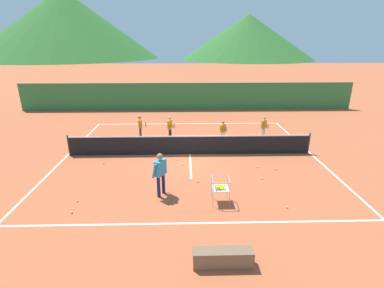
# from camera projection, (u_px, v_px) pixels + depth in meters

# --- Properties ---
(ground_plane) EXTENTS (120.00, 120.00, 0.00)m
(ground_plane) POSITION_uv_depth(u_px,v_px,m) (190.00, 154.00, 14.36)
(ground_plane) COLOR #B25633
(line_baseline_near) EXTENTS (12.08, 0.08, 0.01)m
(line_baseline_near) POSITION_uv_depth(u_px,v_px,m) (194.00, 223.00, 8.95)
(line_baseline_near) COLOR white
(line_baseline_near) RESTS_ON ground
(line_baseline_far) EXTENTS (12.08, 0.08, 0.01)m
(line_baseline_far) POSITION_uv_depth(u_px,v_px,m) (188.00, 124.00, 19.62)
(line_baseline_far) COLOR white
(line_baseline_far) RESTS_ON ground
(line_sideline_west) EXTENTS (0.08, 11.35, 0.01)m
(line_sideline_west) POSITION_uv_depth(u_px,v_px,m) (67.00, 155.00, 14.21)
(line_sideline_west) COLOR white
(line_sideline_west) RESTS_ON ground
(line_sideline_east) EXTENTS (0.08, 11.35, 0.01)m
(line_sideline_east) POSITION_uv_depth(u_px,v_px,m) (310.00, 153.00, 14.50)
(line_sideline_east) COLOR white
(line_sideline_east) RESTS_ON ground
(line_service_center) EXTENTS (0.08, 5.37, 0.01)m
(line_service_center) POSITION_uv_depth(u_px,v_px,m) (190.00, 154.00, 14.36)
(line_service_center) COLOR white
(line_service_center) RESTS_ON ground
(tennis_net) EXTENTS (11.89, 0.08, 1.05)m
(tennis_net) POSITION_uv_depth(u_px,v_px,m) (190.00, 145.00, 14.19)
(tennis_net) COLOR #333338
(tennis_net) RESTS_ON ground
(instructor) EXTENTS (0.53, 0.82, 1.63)m
(instructor) POSITION_uv_depth(u_px,v_px,m) (160.00, 170.00, 10.28)
(instructor) COLOR #191E4C
(instructor) RESTS_ON ground
(student_0) EXTENTS (0.54, 0.57, 1.32)m
(student_0) POSITION_uv_depth(u_px,v_px,m) (140.00, 125.00, 16.44)
(student_0) COLOR navy
(student_0) RESTS_ON ground
(student_1) EXTENTS (0.42, 0.69, 1.36)m
(student_1) POSITION_uv_depth(u_px,v_px,m) (170.00, 126.00, 16.23)
(student_1) COLOR black
(student_1) RESTS_ON ground
(student_2) EXTENTS (0.43, 0.67, 1.21)m
(student_2) POSITION_uv_depth(u_px,v_px,m) (223.00, 129.00, 15.88)
(student_2) COLOR silver
(student_2) RESTS_ON ground
(student_3) EXTENTS (0.45, 0.71, 1.31)m
(student_3) POSITION_uv_depth(u_px,v_px,m) (264.00, 126.00, 16.34)
(student_3) COLOR silver
(student_3) RESTS_ON ground
(ball_cart) EXTENTS (0.58, 0.58, 0.90)m
(ball_cart) POSITION_uv_depth(u_px,v_px,m) (220.00, 187.00, 9.92)
(ball_cart) COLOR #B7B7BC
(ball_cart) RESTS_ON ground
(tennis_ball_0) EXTENTS (0.07, 0.07, 0.07)m
(tennis_ball_0) POSITION_uv_depth(u_px,v_px,m) (72.00, 212.00, 9.45)
(tennis_ball_0) COLOR yellow
(tennis_ball_0) RESTS_ON ground
(tennis_ball_1) EXTENTS (0.07, 0.07, 0.07)m
(tennis_ball_1) POSITION_uv_depth(u_px,v_px,m) (262.00, 178.00, 11.77)
(tennis_ball_1) COLOR yellow
(tennis_ball_1) RESTS_ON ground
(tennis_ball_2) EXTENTS (0.07, 0.07, 0.07)m
(tennis_ball_2) POSITION_uv_depth(u_px,v_px,m) (178.00, 160.00, 13.64)
(tennis_ball_2) COLOR yellow
(tennis_ball_2) RESTS_ON ground
(tennis_ball_3) EXTENTS (0.07, 0.07, 0.07)m
(tennis_ball_3) POSITION_uv_depth(u_px,v_px,m) (77.00, 201.00, 10.12)
(tennis_ball_3) COLOR yellow
(tennis_ball_3) RESTS_ON ground
(tennis_ball_4) EXTENTS (0.07, 0.07, 0.07)m
(tennis_ball_4) POSITION_uv_depth(u_px,v_px,m) (183.00, 164.00, 13.12)
(tennis_ball_4) COLOR yellow
(tennis_ball_4) RESTS_ON ground
(tennis_ball_5) EXTENTS (0.07, 0.07, 0.07)m
(tennis_ball_5) POSITION_uv_depth(u_px,v_px,m) (104.00, 163.00, 13.24)
(tennis_ball_5) COLOR yellow
(tennis_ball_5) RESTS_ON ground
(tennis_ball_6) EXTENTS (0.07, 0.07, 0.07)m
(tennis_ball_6) POSITION_uv_depth(u_px,v_px,m) (198.00, 182.00, 11.51)
(tennis_ball_6) COLOR yellow
(tennis_ball_6) RESTS_ON ground
(tennis_ball_7) EXTENTS (0.07, 0.07, 0.07)m
(tennis_ball_7) POSITION_uv_depth(u_px,v_px,m) (275.00, 169.00, 12.65)
(tennis_ball_7) COLOR yellow
(tennis_ball_7) RESTS_ON ground
(tennis_ball_8) EXTENTS (0.07, 0.07, 0.07)m
(tennis_ball_8) POSITION_uv_depth(u_px,v_px,m) (257.00, 167.00, 12.83)
(tennis_ball_8) COLOR yellow
(tennis_ball_8) RESTS_ON ground
(tennis_ball_9) EXTENTS (0.07, 0.07, 0.07)m
(tennis_ball_9) POSITION_uv_depth(u_px,v_px,m) (287.00, 207.00, 9.74)
(tennis_ball_9) COLOR yellow
(tennis_ball_9) RESTS_ON ground
(windscreen_fence) EXTENTS (26.59, 0.08, 2.17)m
(windscreen_fence) POSITION_uv_depth(u_px,v_px,m) (188.00, 97.00, 23.19)
(windscreen_fence) COLOR #33753D
(windscreen_fence) RESTS_ON ground
(courtside_bench) EXTENTS (1.50, 0.36, 0.46)m
(courtside_bench) POSITION_uv_depth(u_px,v_px,m) (223.00, 258.00, 7.20)
(courtside_bench) COLOR brown
(courtside_bench) RESTS_ON ground
(hill_0) EXTENTS (38.38, 38.38, 12.50)m
(hill_0) POSITION_uv_depth(u_px,v_px,m) (248.00, 37.00, 84.02)
(hill_0) COLOR #2D6628
(hill_0) RESTS_ON ground
(hill_1) EXTENTS (55.68, 55.68, 19.90)m
(hill_1) POSITION_uv_depth(u_px,v_px,m) (65.00, 24.00, 88.25)
(hill_1) COLOR #2D6628
(hill_1) RESTS_ON ground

